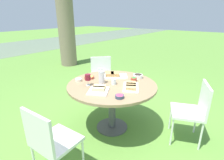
% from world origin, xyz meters
% --- Properties ---
extents(ground_plane, '(40.00, 40.00, 0.00)m').
position_xyz_m(ground_plane, '(0.00, 0.00, 0.00)').
color(ground_plane, '#5B8C38').
extents(tree_trunk_main, '(0.57, 0.57, 4.17)m').
position_xyz_m(tree_trunk_main, '(2.10, 3.62, 2.09)').
color(tree_trunk_main, '#7F705B').
rests_on(tree_trunk_main, ground_plane).
extents(dining_table, '(1.33, 1.33, 0.77)m').
position_xyz_m(dining_table, '(0.00, 0.00, 0.66)').
color(dining_table, '#4C4C51').
rests_on(dining_table, ground_plane).
extents(chair_near_left, '(0.61, 0.61, 0.89)m').
position_xyz_m(chair_near_left, '(0.79, 0.89, 0.52)').
color(chair_near_left, silver).
rests_on(chair_near_left, ground_plane).
extents(chair_near_right, '(0.44, 0.46, 0.89)m').
position_xyz_m(chair_near_right, '(-1.15, -0.07, 0.52)').
color(chair_near_right, silver).
rests_on(chair_near_right, ground_plane).
extents(chair_far_back, '(0.57, 0.56, 0.89)m').
position_xyz_m(chair_far_back, '(0.46, -1.08, 0.52)').
color(chair_far_back, silver).
rests_on(chair_far_back, ground_plane).
extents(water_pitcher, '(0.10, 0.09, 0.19)m').
position_xyz_m(water_pitcher, '(-0.07, 0.14, 0.86)').
color(water_pitcher, silver).
rests_on(water_pitcher, dining_table).
extents(wine_glass, '(0.08, 0.08, 0.17)m').
position_xyz_m(wine_glass, '(-0.26, 0.24, 0.89)').
color(wine_glass, silver).
rests_on(wine_glass, dining_table).
extents(platter_bread_main, '(0.44, 0.46, 0.07)m').
position_xyz_m(platter_bread_main, '(0.27, 0.17, 0.80)').
color(platter_bread_main, white).
rests_on(platter_bread_main, dining_table).
extents(platter_charcuterie, '(0.41, 0.36, 0.06)m').
position_xyz_m(platter_charcuterie, '(0.03, -0.31, 0.79)').
color(platter_charcuterie, white).
rests_on(platter_charcuterie, dining_table).
extents(platter_sandwich_side, '(0.38, 0.37, 0.06)m').
position_xyz_m(platter_sandwich_side, '(-0.32, -0.02, 0.79)').
color(platter_sandwich_side, white).
rests_on(platter_sandwich_side, dining_table).
extents(bowl_fries, '(0.16, 0.16, 0.04)m').
position_xyz_m(bowl_fries, '(-0.04, 0.44, 0.79)').
color(bowl_fries, '#B74733').
rests_on(bowl_fries, dining_table).
extents(bowl_salad, '(0.09, 0.09, 0.06)m').
position_xyz_m(bowl_salad, '(0.30, -0.19, 0.80)').
color(bowl_salad, '#B74733').
rests_on(bowl_salad, dining_table).
extents(bowl_olives, '(0.15, 0.15, 0.06)m').
position_xyz_m(bowl_olives, '(0.46, -0.18, 0.80)').
color(bowl_olives, white).
rests_on(bowl_olives, dining_table).
extents(bowl_dip_red, '(0.11, 0.11, 0.04)m').
position_xyz_m(bowl_dip_red, '(-0.32, -0.37, 0.79)').
color(bowl_dip_red, '#334256').
rests_on(bowl_dip_red, dining_table).
extents(bowl_dip_cream, '(0.10, 0.10, 0.04)m').
position_xyz_m(bowl_dip_cream, '(-0.23, 0.48, 0.79)').
color(bowl_dip_cream, beige).
rests_on(bowl_dip_cream, dining_table).
extents(cup_water_near, '(0.06, 0.06, 0.09)m').
position_xyz_m(cup_water_near, '(0.28, 0.47, 0.81)').
color(cup_water_near, silver).
rests_on(cup_water_near, dining_table).
extents(cup_water_far, '(0.07, 0.07, 0.09)m').
position_xyz_m(cup_water_far, '(-0.00, -0.03, 0.81)').
color(cup_water_far, silver).
rests_on(cup_water_far, dining_table).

